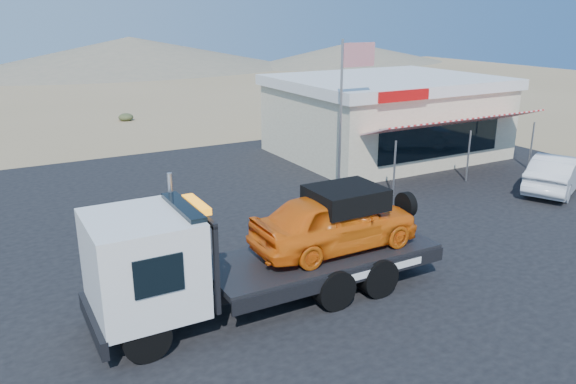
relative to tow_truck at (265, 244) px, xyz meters
name	(u,v)px	position (x,y,z in m)	size (l,w,h in m)	color
ground	(291,258)	(1.85, 1.97, -1.58)	(120.00, 120.00, 0.00)	#937A53
asphalt_lot	(299,216)	(3.85, 4.97, -1.57)	(32.00, 24.00, 0.02)	black
tow_truck	(265,244)	(0.00, 0.00, 0.00)	(8.77, 2.60, 2.93)	black
white_sedan	(557,173)	(14.48, 2.53, -0.80)	(1.60, 4.58, 1.51)	silver
jerky_store	(385,116)	(12.35, 10.95, 0.41)	(10.40, 9.97, 3.90)	beige
flagpole	(346,100)	(6.79, 6.47, 2.19)	(1.55, 0.10, 6.00)	#99999E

